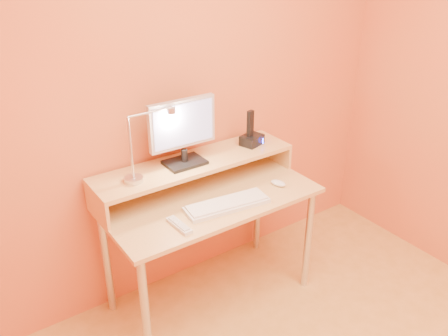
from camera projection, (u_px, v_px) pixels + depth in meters
wall_back at (177, 90)px, 2.61m from camera, size 3.00×0.04×2.50m
desk_leg_fl at (145, 314)px, 2.32m from camera, size 0.04×0.04×0.69m
desk_leg_fr at (308, 240)px, 2.88m from camera, size 0.04×0.04×0.69m
desk_leg_bl at (107, 262)px, 2.69m from camera, size 0.04×0.04×0.69m
desk_leg_br at (258, 205)px, 3.25m from camera, size 0.04×0.04×0.69m
desk_lower at (210, 198)px, 2.62m from camera, size 1.20×0.60×0.02m
shelf_riser_left at (97, 206)px, 2.39m from camera, size 0.02×0.30×0.14m
shelf_riser_right at (274, 151)px, 3.00m from camera, size 0.02×0.30×0.14m
desk_shelf at (195, 163)px, 2.66m from camera, size 1.20×0.30×0.02m
monitor_foot at (185, 162)px, 2.61m from camera, size 0.22×0.16×0.02m
monitor_neck at (184, 155)px, 2.60m from camera, size 0.04×0.04×0.07m
monitor_panel at (182, 123)px, 2.52m from camera, size 0.39×0.04×0.27m
monitor_back at (180, 122)px, 2.54m from camera, size 0.35×0.02×0.23m
monitor_screen at (184, 124)px, 2.51m from camera, size 0.36×0.01×0.23m
lamp_base at (134, 179)px, 2.43m from camera, size 0.10×0.10×0.02m
lamp_post at (131, 148)px, 2.35m from camera, size 0.01×0.01×0.33m
lamp_arm at (150, 112)px, 2.33m from camera, size 0.24×0.01×0.01m
lamp_head at (171, 110)px, 2.40m from camera, size 0.04×0.04×0.03m
lamp_bulb at (171, 113)px, 2.41m from camera, size 0.03×0.03×0.00m
phone_dock at (252, 140)px, 2.85m from camera, size 0.15×0.13×0.06m
phone_handset at (250, 123)px, 2.79m from camera, size 0.05×0.04×0.16m
phone_led at (263, 141)px, 2.83m from camera, size 0.01×0.00×0.04m
keyboard at (227, 205)px, 2.51m from camera, size 0.48×0.20×0.02m
mouse at (278, 183)px, 2.72m from camera, size 0.08×0.11×0.03m
remote_control at (179, 225)px, 2.34m from camera, size 0.06×0.18×0.02m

